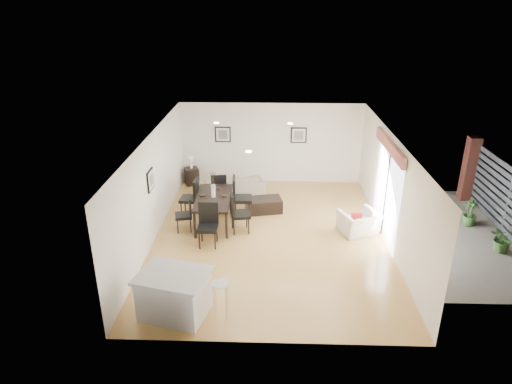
{
  "coord_description": "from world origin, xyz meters",
  "views": [
    {
      "loc": [
        -0.01,
        -10.57,
        5.76
      ],
      "look_at": [
        -0.38,
        0.4,
        1.11
      ],
      "focal_mm": 32.0,
      "sensor_mm": 36.0,
      "label": 1
    }
  ],
  "objects_px": {
    "dining_table": "(214,199)",
    "bar_stool": "(221,287)",
    "sofa": "(230,185)",
    "coffee_table": "(264,205)",
    "dining_chair_efar": "(239,195)",
    "dining_chair_wnear": "(186,212)",
    "dining_chair_head": "(208,222)",
    "kitchen_island": "(174,294)",
    "armchair": "(359,223)",
    "dining_chair_foot": "(219,188)",
    "dining_chair_wfar": "(192,195)",
    "side_table": "(192,176)",
    "dining_chair_enear": "(237,211)"
  },
  "relations": [
    {
      "from": "sofa",
      "to": "armchair",
      "type": "bearing_deg",
      "value": 128.24
    },
    {
      "from": "sofa",
      "to": "dining_chair_efar",
      "type": "height_order",
      "value": "dining_chair_efar"
    },
    {
      "from": "dining_chair_foot",
      "to": "bar_stool",
      "type": "distance_m",
      "value": 5.23
    },
    {
      "from": "dining_chair_head",
      "to": "dining_chair_foot",
      "type": "distance_m",
      "value": 2.35
    },
    {
      "from": "sofa",
      "to": "dining_chair_wfar",
      "type": "height_order",
      "value": "dining_chair_wfar"
    },
    {
      "from": "dining_chair_wnear",
      "to": "kitchen_island",
      "type": "height_order",
      "value": "dining_chair_wnear"
    },
    {
      "from": "dining_chair_wfar",
      "to": "dining_chair_head",
      "type": "bearing_deg",
      "value": 27.19
    },
    {
      "from": "dining_table",
      "to": "dining_chair_foot",
      "type": "xyz_separation_m",
      "value": [
        0.01,
        1.18,
        -0.14
      ]
    },
    {
      "from": "dining_chair_head",
      "to": "coffee_table",
      "type": "bearing_deg",
      "value": 55.21
    },
    {
      "from": "sofa",
      "to": "dining_table",
      "type": "bearing_deg",
      "value": 65.94
    },
    {
      "from": "dining_table",
      "to": "coffee_table",
      "type": "bearing_deg",
      "value": 28.94
    },
    {
      "from": "dining_chair_wfar",
      "to": "dining_chair_efar",
      "type": "distance_m",
      "value": 1.32
    },
    {
      "from": "dining_chair_wnear",
      "to": "sofa",
      "type": "bearing_deg",
      "value": 147.55
    },
    {
      "from": "dining_table",
      "to": "dining_chair_wfar",
      "type": "distance_m",
      "value": 0.82
    },
    {
      "from": "armchair",
      "to": "bar_stool",
      "type": "relative_size",
      "value": 1.27
    },
    {
      "from": "dining_chair_head",
      "to": "bar_stool",
      "type": "xyz_separation_m",
      "value": [
        0.61,
        -2.85,
        0.02
      ]
    },
    {
      "from": "dining_chair_head",
      "to": "dining_chair_efar",
      "type": "bearing_deg",
      "value": 68.13
    },
    {
      "from": "dining_chair_enear",
      "to": "dining_chair_efar",
      "type": "xyz_separation_m",
      "value": [
        -0.01,
        0.96,
        0.04
      ]
    },
    {
      "from": "dining_chair_enear",
      "to": "bar_stool",
      "type": "bearing_deg",
      "value": 168.39
    },
    {
      "from": "sofa",
      "to": "coffee_table",
      "type": "height_order",
      "value": "sofa"
    },
    {
      "from": "kitchen_island",
      "to": "bar_stool",
      "type": "relative_size",
      "value": 2.04
    },
    {
      "from": "dining_chair_efar",
      "to": "dining_chair_head",
      "type": "relative_size",
      "value": 1.07
    },
    {
      "from": "armchair",
      "to": "dining_chair_enear",
      "type": "height_order",
      "value": "dining_chair_enear"
    },
    {
      "from": "side_table",
      "to": "kitchen_island",
      "type": "height_order",
      "value": "kitchen_island"
    },
    {
      "from": "dining_chair_head",
      "to": "dining_chair_wnear",
      "type": "bearing_deg",
      "value": 133.52
    },
    {
      "from": "dining_table",
      "to": "bar_stool",
      "type": "bearing_deg",
      "value": -82.55
    },
    {
      "from": "dining_chair_enear",
      "to": "bar_stool",
      "type": "relative_size",
      "value": 1.48
    },
    {
      "from": "dining_chair_foot",
      "to": "kitchen_island",
      "type": "height_order",
      "value": "dining_chair_foot"
    },
    {
      "from": "armchair",
      "to": "dining_chair_head",
      "type": "relative_size",
      "value": 0.85
    },
    {
      "from": "kitchen_island",
      "to": "dining_chair_foot",
      "type": "bearing_deg",
      "value": 100.79
    },
    {
      "from": "sofa",
      "to": "coffee_table",
      "type": "distance_m",
      "value": 1.68
    },
    {
      "from": "dining_chair_wfar",
      "to": "side_table",
      "type": "height_order",
      "value": "dining_chair_wfar"
    },
    {
      "from": "dining_table",
      "to": "coffee_table",
      "type": "relative_size",
      "value": 1.89
    },
    {
      "from": "dining_chair_wnear",
      "to": "dining_chair_enear",
      "type": "xyz_separation_m",
      "value": [
        1.34,
        -0.04,
        0.07
      ]
    },
    {
      "from": "dining_chair_efar",
      "to": "dining_chair_wfar",
      "type": "bearing_deg",
      "value": 86.75
    },
    {
      "from": "dining_chair_efar",
      "to": "dining_chair_foot",
      "type": "bearing_deg",
      "value": 38.89
    },
    {
      "from": "dining_table",
      "to": "kitchen_island",
      "type": "relative_size",
      "value": 1.26
    },
    {
      "from": "sofa",
      "to": "kitchen_island",
      "type": "distance_m",
      "value": 6.09
    },
    {
      "from": "armchair",
      "to": "dining_chair_foot",
      "type": "relative_size",
      "value": 0.93
    },
    {
      "from": "bar_stool",
      "to": "dining_chair_foot",
      "type": "bearing_deg",
      "value": 96.61
    },
    {
      "from": "coffee_table",
      "to": "armchair",
      "type": "bearing_deg",
      "value": -38.9
    },
    {
      "from": "dining_chair_enear",
      "to": "dining_chair_wfar",
      "type": "bearing_deg",
      "value": 43.42
    },
    {
      "from": "dining_chair_wnear",
      "to": "coffee_table",
      "type": "relative_size",
      "value": 0.96
    },
    {
      "from": "dining_chair_wnear",
      "to": "dining_chair_wfar",
      "type": "bearing_deg",
      "value": 167.1
    },
    {
      "from": "dining_chair_efar",
      "to": "dining_chair_head",
      "type": "height_order",
      "value": "dining_chair_efar"
    },
    {
      "from": "dining_chair_head",
      "to": "dining_chair_foot",
      "type": "bearing_deg",
      "value": 89.7
    },
    {
      "from": "dining_table",
      "to": "bar_stool",
      "type": "relative_size",
      "value": 2.56
    },
    {
      "from": "dining_chair_wfar",
      "to": "bar_stool",
      "type": "distance_m",
      "value": 4.66
    },
    {
      "from": "dining_chair_wnear",
      "to": "dining_chair_head",
      "type": "xyz_separation_m",
      "value": [
        0.68,
        -0.71,
        0.08
      ]
    },
    {
      "from": "armchair",
      "to": "dining_chair_enear",
      "type": "xyz_separation_m",
      "value": [
        -3.23,
        -0.01,
        0.31
      ]
    }
  ]
}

